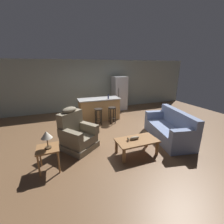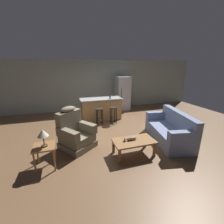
{
  "view_description": "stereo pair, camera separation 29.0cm",
  "coord_description": "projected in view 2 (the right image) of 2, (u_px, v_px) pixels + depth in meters",
  "views": [
    {
      "loc": [
        -1.75,
        -4.78,
        2.3
      ],
      "look_at": [
        0.05,
        -0.1,
        0.75
      ],
      "focal_mm": 24.0,
      "sensor_mm": 36.0,
      "label": 1
    },
    {
      "loc": [
        -1.47,
        -4.88,
        2.3
      ],
      "look_at": [
        0.05,
        -0.1,
        0.75
      ],
      "focal_mm": 24.0,
      "sensor_mm": 36.0,
      "label": 2
    }
  ],
  "objects": [
    {
      "name": "bottle_tall_green",
      "position": [
        110.0,
        97.0,
        6.39
      ],
      "size": [
        0.06,
        0.06,
        0.22
      ],
      "color": "#23284C",
      "rests_on": "kitchen_island"
    },
    {
      "name": "fish_figurine",
      "position": [
        130.0,
        139.0,
        3.94
      ],
      "size": [
        0.34,
        0.1,
        0.1
      ],
      "color": "#4C3823",
      "rests_on": "coffee_table"
    },
    {
      "name": "bar_stool_left",
      "position": [
        99.0,
        113.0,
        6.0
      ],
      "size": [
        0.32,
        0.32,
        0.68
      ],
      "color": "black",
      "rests_on": "ground_plane"
    },
    {
      "name": "refrigerator",
      "position": [
        123.0,
        93.0,
        8.04
      ],
      "size": [
        0.7,
        0.69,
        1.76
      ],
      "color": "#B7B7BC",
      "rests_on": "ground_plane"
    },
    {
      "name": "couch",
      "position": [
        170.0,
        130.0,
        4.74
      ],
      "size": [
        1.2,
        2.03,
        0.94
      ],
      "rotation": [
        0.0,
        0.0,
        2.94
      ],
      "color": "#707FA3",
      "rests_on": "ground_plane"
    },
    {
      "name": "kitchen_island",
      "position": [
        101.0,
        109.0,
        6.63
      ],
      "size": [
        1.8,
        0.7,
        0.95
      ],
      "color": "#AD7F4C",
      "rests_on": "ground_plane"
    },
    {
      "name": "end_table",
      "position": [
        45.0,
        150.0,
        3.43
      ],
      "size": [
        0.48,
        0.48,
        0.56
      ],
      "color": "olive",
      "rests_on": "ground_plane"
    },
    {
      "name": "back_wall",
      "position": [
        93.0,
        85.0,
        8.01
      ],
      "size": [
        12.0,
        0.05,
        2.6
      ],
      "color": "#939E93",
      "rests_on": "ground_plane"
    },
    {
      "name": "table_lamp",
      "position": [
        43.0,
        134.0,
        3.3
      ],
      "size": [
        0.24,
        0.24,
        0.41
      ],
      "color": "#4C3823",
      "rests_on": "end_table"
    },
    {
      "name": "bar_stool_right",
      "position": [
        113.0,
        112.0,
        6.17
      ],
      "size": [
        0.32,
        0.32,
        0.68
      ],
      "color": "black",
      "rests_on": "ground_plane"
    },
    {
      "name": "recliner_near_lamp",
      "position": [
        75.0,
        133.0,
        4.35
      ],
      "size": [
        1.17,
        1.17,
        1.2
      ],
      "rotation": [
        0.0,
        0.0,
        -0.94
      ],
      "color": "#756B56",
      "rests_on": "ground_plane"
    },
    {
      "name": "coffee_table",
      "position": [
        134.0,
        142.0,
        3.96
      ],
      "size": [
        1.1,
        0.6,
        0.42
      ],
      "color": "olive",
      "rests_on": "ground_plane"
    },
    {
      "name": "ground_plane",
      "position": [
        110.0,
        131.0,
        5.55
      ],
      "size": [
        12.0,
        12.0,
        0.0
      ],
      "color": "brown"
    }
  ]
}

